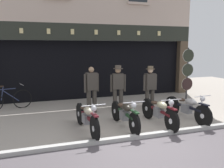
{
  "coord_description": "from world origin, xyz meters",
  "views": [
    {
      "loc": [
        -2.84,
        -5.34,
        2.34
      ],
      "look_at": [
        -0.08,
        2.68,
        1.03
      ],
      "focal_mm": 38.96,
      "sensor_mm": 36.0,
      "label": 1
    }
  ],
  "objects_px": {
    "shopkeeper_center": "(118,86)",
    "leaning_bicycle": "(8,100)",
    "salesman_left": "(92,88)",
    "tyre_sign_pole": "(188,70)",
    "salesman_right": "(150,86)",
    "motorcycle_center_right": "(187,107)",
    "motorcycle_center_left": "(125,114)",
    "advert_board_near": "(68,62)",
    "motorcycle_center": "(159,111)",
    "motorcycle_left": "(87,117)"
  },
  "relations": [
    {
      "from": "salesman_left",
      "to": "tyre_sign_pole",
      "type": "relative_size",
      "value": 0.72
    },
    {
      "from": "advert_board_near",
      "to": "leaning_bicycle",
      "type": "relative_size",
      "value": 0.65
    },
    {
      "from": "advert_board_near",
      "to": "leaning_bicycle",
      "type": "bearing_deg",
      "value": -155.07
    },
    {
      "from": "salesman_left",
      "to": "motorcycle_center_right",
      "type": "bearing_deg",
      "value": 135.83
    },
    {
      "from": "tyre_sign_pole",
      "to": "salesman_right",
      "type": "bearing_deg",
      "value": -156.5
    },
    {
      "from": "salesman_right",
      "to": "shopkeeper_center",
      "type": "bearing_deg",
      "value": -16.4
    },
    {
      "from": "motorcycle_center_right",
      "to": "leaning_bicycle",
      "type": "bearing_deg",
      "value": -37.46
    },
    {
      "from": "motorcycle_center",
      "to": "salesman_left",
      "type": "relative_size",
      "value": 1.28
    },
    {
      "from": "shopkeeper_center",
      "to": "leaning_bicycle",
      "type": "distance_m",
      "value": 4.13
    },
    {
      "from": "motorcycle_center_left",
      "to": "motorcycle_center",
      "type": "height_order",
      "value": "motorcycle_center"
    },
    {
      "from": "motorcycle_center",
      "to": "salesman_right",
      "type": "bearing_deg",
      "value": -108.12
    },
    {
      "from": "motorcycle_center_right",
      "to": "shopkeeper_center",
      "type": "xyz_separation_m",
      "value": [
        -1.7,
        1.73,
        0.51
      ]
    },
    {
      "from": "motorcycle_center",
      "to": "motorcycle_center_right",
      "type": "bearing_deg",
      "value": -173.25
    },
    {
      "from": "tyre_sign_pole",
      "to": "salesman_left",
      "type": "bearing_deg",
      "value": -171.25
    },
    {
      "from": "salesman_right",
      "to": "advert_board_near",
      "type": "distance_m",
      "value": 3.93
    },
    {
      "from": "motorcycle_center",
      "to": "shopkeeper_center",
      "type": "xyz_separation_m",
      "value": [
        -0.62,
        1.85,
        0.5
      ]
    },
    {
      "from": "motorcycle_center_right",
      "to": "salesman_left",
      "type": "bearing_deg",
      "value": -41.06
    },
    {
      "from": "salesman_right",
      "to": "advert_board_near",
      "type": "height_order",
      "value": "advert_board_near"
    },
    {
      "from": "motorcycle_center",
      "to": "shopkeeper_center",
      "type": "distance_m",
      "value": 2.01
    },
    {
      "from": "motorcycle_left",
      "to": "salesman_right",
      "type": "height_order",
      "value": "salesman_right"
    },
    {
      "from": "motorcycle_center_left",
      "to": "leaning_bicycle",
      "type": "height_order",
      "value": "leaning_bicycle"
    },
    {
      "from": "leaning_bicycle",
      "to": "salesman_left",
      "type": "bearing_deg",
      "value": 45.59
    },
    {
      "from": "motorcycle_center_left",
      "to": "motorcycle_center",
      "type": "distance_m",
      "value": 1.06
    },
    {
      "from": "shopkeeper_center",
      "to": "motorcycle_center_left",
      "type": "bearing_deg",
      "value": 88.9
    },
    {
      "from": "motorcycle_center_right",
      "to": "shopkeeper_center",
      "type": "height_order",
      "value": "shopkeeper_center"
    },
    {
      "from": "motorcycle_center_left",
      "to": "motorcycle_center_right",
      "type": "relative_size",
      "value": 1.0
    },
    {
      "from": "motorcycle_center_left",
      "to": "motorcycle_center_right",
      "type": "height_order",
      "value": "motorcycle_center_right"
    },
    {
      "from": "salesman_left",
      "to": "motorcycle_center_left",
      "type": "bearing_deg",
      "value": 96.08
    },
    {
      "from": "motorcycle_center_left",
      "to": "leaning_bicycle",
      "type": "xyz_separation_m",
      "value": [
        -3.35,
        3.3,
        -0.04
      ]
    },
    {
      "from": "salesman_right",
      "to": "salesman_left",
      "type": "bearing_deg",
      "value": -13.93
    },
    {
      "from": "motorcycle_center_left",
      "to": "advert_board_near",
      "type": "xyz_separation_m",
      "value": [
        -0.91,
        4.43,
        1.25
      ]
    },
    {
      "from": "motorcycle_center_left",
      "to": "advert_board_near",
      "type": "relative_size",
      "value": 1.85
    },
    {
      "from": "salesman_right",
      "to": "advert_board_near",
      "type": "relative_size",
      "value": 1.49
    },
    {
      "from": "tyre_sign_pole",
      "to": "motorcycle_center_left",
      "type": "bearing_deg",
      "value": -147.35
    },
    {
      "from": "motorcycle_left",
      "to": "motorcycle_center_left",
      "type": "height_order",
      "value": "motorcycle_left"
    },
    {
      "from": "motorcycle_left",
      "to": "leaning_bicycle",
      "type": "relative_size",
      "value": 1.24
    },
    {
      "from": "salesman_right",
      "to": "leaning_bicycle",
      "type": "xyz_separation_m",
      "value": [
        -4.94,
        1.8,
        -0.52
      ]
    },
    {
      "from": "motorcycle_center_left",
      "to": "salesman_right",
      "type": "xyz_separation_m",
      "value": [
        1.6,
        1.5,
        0.48
      ]
    },
    {
      "from": "motorcycle_center_left",
      "to": "tyre_sign_pole",
      "type": "xyz_separation_m",
      "value": [
        3.93,
        2.52,
        0.89
      ]
    },
    {
      "from": "motorcycle_center_left",
      "to": "salesman_right",
      "type": "height_order",
      "value": "salesman_right"
    },
    {
      "from": "salesman_right",
      "to": "motorcycle_center_left",
      "type": "bearing_deg",
      "value": 38.34
    },
    {
      "from": "salesman_left",
      "to": "motorcycle_center",
      "type": "bearing_deg",
      "value": 119.3
    },
    {
      "from": "motorcycle_left",
      "to": "salesman_right",
      "type": "bearing_deg",
      "value": -153.95
    },
    {
      "from": "motorcycle_left",
      "to": "salesman_left",
      "type": "bearing_deg",
      "value": -111.16
    },
    {
      "from": "motorcycle_center_left",
      "to": "motorcycle_center_right",
      "type": "distance_m",
      "value": 2.14
    },
    {
      "from": "salesman_left",
      "to": "salesman_right",
      "type": "relative_size",
      "value": 1.0
    },
    {
      "from": "salesman_right",
      "to": "tyre_sign_pole",
      "type": "height_order",
      "value": "tyre_sign_pole"
    },
    {
      "from": "salesman_left",
      "to": "leaning_bicycle",
      "type": "height_order",
      "value": "salesman_left"
    },
    {
      "from": "motorcycle_center_left",
      "to": "salesman_left",
      "type": "relative_size",
      "value": 1.24
    },
    {
      "from": "tyre_sign_pole",
      "to": "advert_board_near",
      "type": "relative_size",
      "value": 2.08
    }
  ]
}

